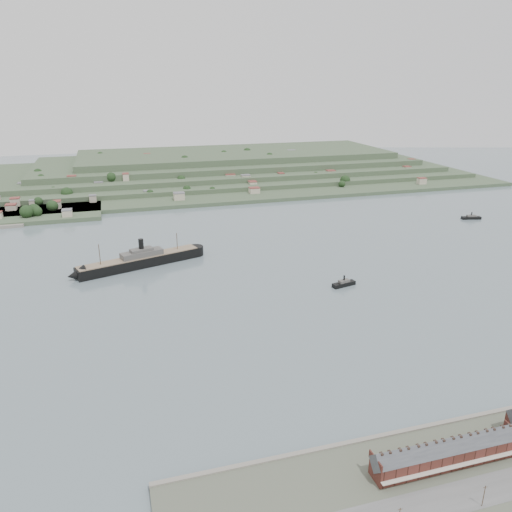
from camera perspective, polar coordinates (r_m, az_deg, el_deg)
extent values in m
plane|color=slate|center=(331.31, 4.89, -3.43)|extent=(1400.00, 1400.00, 0.00)
cube|color=#4C5142|center=(195.43, 27.00, -23.91)|extent=(220.00, 80.00, 2.00)
cube|color=gray|center=(217.03, 19.84, -17.82)|extent=(220.00, 2.00, 2.60)
cube|color=#595959|center=(197.76, 25.80, -22.70)|extent=(140.00, 12.00, 0.10)
cube|color=#431E17|center=(197.83, 20.84, -20.57)|extent=(55.00, 8.00, 7.00)
cube|color=#383B40|center=(195.67, 20.97, -19.78)|extent=(55.60, 8.15, 8.15)
cube|color=beige|center=(195.38, 21.70, -21.47)|extent=(55.00, 1.60, 0.25)
cube|color=#431E17|center=(182.10, 13.52, -21.88)|extent=(0.50, 8.40, 3.00)
cube|color=#2F211A|center=(183.54, 15.16, -21.08)|extent=(0.90, 1.40, 3.20)
cube|color=#2F211A|center=(186.02, 16.71, -20.62)|extent=(0.90, 1.40, 3.20)
cube|color=#2F211A|center=(192.77, 20.36, -19.45)|extent=(0.90, 1.40, 3.20)
cube|color=#2F211A|center=(195.67, 21.74, -18.99)|extent=(0.90, 1.40, 3.20)
cube|color=#2F211A|center=(203.41, 24.97, -17.86)|extent=(0.90, 1.40, 3.20)
cube|color=#2F211A|center=(206.68, 26.18, -17.42)|extent=(0.90, 1.40, 3.20)
cube|color=#384A31|center=(665.66, -6.38, 8.43)|extent=(760.00, 260.00, 4.00)
cube|color=#384A31|center=(692.59, -5.13, 9.29)|extent=(680.00, 220.00, 5.00)
cube|color=#384A31|center=(709.13, -4.18, 10.00)|extent=(600.00, 200.00, 6.00)
cube|color=#384A31|center=(725.79, -3.27, 10.76)|extent=(520.00, 180.00, 7.00)
cube|color=#384A31|center=(742.60, -2.41, 11.56)|extent=(440.00, 160.00, 8.00)
cube|color=#384A31|center=(555.47, -25.01, 4.49)|extent=(150.00, 90.00, 4.00)
cube|color=gray|center=(516.27, -26.14, 3.22)|extent=(22.00, 14.00, 2.80)
cube|color=black|center=(372.13, -13.14, -0.68)|extent=(90.31, 39.61, 7.08)
cone|color=black|center=(359.81, -19.86, -2.07)|extent=(15.28, 15.28, 12.13)
cylinder|color=black|center=(389.41, -6.93, 0.62)|extent=(12.13, 12.13, 7.08)
cube|color=#7F6C55|center=(370.86, -13.18, -0.12)|extent=(88.07, 38.03, 0.61)
cube|color=#4E4C48|center=(370.80, -12.92, 0.26)|extent=(31.66, 18.01, 4.04)
cube|color=#4E4C48|center=(369.93, -12.95, 0.66)|extent=(17.57, 11.72, 2.53)
cylinder|color=black|center=(368.74, -13.00, 1.23)|extent=(3.64, 3.64, 9.10)
cylinder|color=#43311F|center=(360.32, -17.43, 0.04)|extent=(0.51, 0.51, 16.18)
cylinder|color=#43311F|center=(380.11, -9.01, 1.57)|extent=(0.51, 0.51, 14.16)
cube|color=black|center=(334.52, 10.00, -3.19)|extent=(17.20, 7.98, 2.66)
cube|color=#4E4C48|center=(333.76, 10.02, -2.87)|extent=(8.08, 5.11, 2.00)
cylinder|color=black|center=(332.94, 10.04, -2.52)|extent=(1.11, 1.11, 3.88)
cube|color=black|center=(531.61, 23.37, 4.03)|extent=(19.19, 9.22, 2.47)
cube|color=#4E4C48|center=(531.17, 23.40, 4.22)|extent=(9.05, 5.90, 1.85)
cylinder|color=black|center=(530.69, 23.43, 4.43)|extent=(1.03, 1.03, 3.60)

